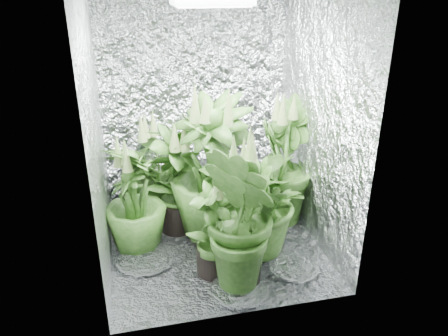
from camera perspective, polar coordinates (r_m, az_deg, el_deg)
ground at (r=3.53m, az=-1.28°, el=-9.91°), size 1.60×1.60×0.00m
walls at (r=3.09m, az=-1.45°, el=5.72°), size 1.62×1.62×2.00m
plant_a at (r=3.84m, az=-8.86°, el=0.15°), size 0.78×0.78×0.93m
plant_b at (r=3.54m, az=-6.33°, el=-1.74°), size 0.66×0.66×0.98m
plant_c at (r=3.66m, az=7.67°, el=0.61°), size 0.66×0.66×1.14m
plant_d at (r=3.32m, az=-11.65°, el=-4.18°), size 0.67×0.67×0.92m
plant_e at (r=3.18m, az=4.15°, el=-4.41°), size 0.93×0.93×0.97m
plant_f at (r=3.03m, az=-1.37°, el=-7.49°), size 0.53×0.53×0.86m
plant_g at (r=2.84m, az=2.40°, el=-6.54°), size 0.63×0.63×1.12m
plant_h at (r=3.38m, az=-1.71°, el=-0.26°), size 0.90×0.90×1.24m
circulation_fan at (r=3.88m, az=6.71°, el=-4.37°), size 0.17×0.27×0.32m
plant_label at (r=2.95m, az=3.56°, el=-10.40°), size 0.06×0.04×0.08m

